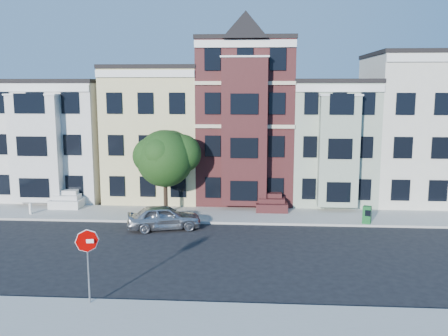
# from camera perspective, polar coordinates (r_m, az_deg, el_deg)

# --- Properties ---
(ground) EXTENTS (120.00, 120.00, 0.00)m
(ground) POSITION_cam_1_polar(r_m,az_deg,el_deg) (26.49, 1.68, -10.05)
(ground) COLOR black
(far_sidewalk) EXTENTS (60.00, 4.00, 0.15)m
(far_sidewalk) POSITION_cam_1_polar(r_m,az_deg,el_deg) (34.12, 2.21, -5.46)
(far_sidewalk) COLOR #9E9B93
(far_sidewalk) RESTS_ON ground
(near_sidewalk) EXTENTS (60.00, 4.00, 0.15)m
(near_sidewalk) POSITION_cam_1_polar(r_m,az_deg,el_deg) (19.11, 0.68, -17.82)
(near_sidewalk) COLOR #9E9B93
(near_sidewalk) RESTS_ON ground
(house_white) EXTENTS (8.00, 9.00, 9.00)m
(house_white) POSITION_cam_1_polar(r_m,az_deg,el_deg) (42.79, -18.01, 3.14)
(house_white) COLOR silver
(house_white) RESTS_ON ground
(house_yellow) EXTENTS (7.00, 9.00, 10.00)m
(house_yellow) POSITION_cam_1_polar(r_m,az_deg,el_deg) (40.44, -7.45, 3.90)
(house_yellow) COLOR #CFC284
(house_yellow) RESTS_ON ground
(house_brown) EXTENTS (7.00, 9.00, 12.00)m
(house_brown) POSITION_cam_1_polar(r_m,az_deg,el_deg) (39.58, 2.55, 5.30)
(house_brown) COLOR #3A1516
(house_brown) RESTS_ON ground
(house_green) EXTENTS (6.00, 9.00, 9.00)m
(house_green) POSITION_cam_1_polar(r_m,az_deg,el_deg) (40.09, 11.88, 3.01)
(house_green) COLOR #93A18B
(house_green) RESTS_ON ground
(house_cream) EXTENTS (8.00, 9.00, 11.00)m
(house_cream) POSITION_cam_1_polar(r_m,az_deg,el_deg) (41.55, 21.55, 4.16)
(house_cream) COLOR beige
(house_cream) RESTS_ON ground
(street_tree) EXTENTS (6.53, 6.53, 7.10)m
(street_tree) POSITION_cam_1_polar(r_m,az_deg,el_deg) (33.91, -6.76, 0.65)
(street_tree) COLOR #26491B
(street_tree) RESTS_ON far_sidewalk
(parked_car) EXTENTS (4.83, 2.92, 1.54)m
(parked_car) POSITION_cam_1_polar(r_m,az_deg,el_deg) (31.23, -6.87, -5.61)
(parked_car) COLOR #A2A3AA
(parked_car) RESTS_ON ground
(newspaper_box) EXTENTS (0.64, 0.61, 1.12)m
(newspaper_box) POSITION_cam_1_polar(r_m,az_deg,el_deg) (33.07, 16.02, -5.17)
(newspaper_box) COLOR #135423
(newspaper_box) RESTS_ON far_sidewalk
(fire_hydrant) EXTENTS (0.24, 0.24, 0.60)m
(fire_hydrant) POSITION_cam_1_polar(r_m,az_deg,el_deg) (36.66, -21.25, -4.45)
(fire_hydrant) COLOR silver
(fire_hydrant) RESTS_ON far_sidewalk
(stop_sign) EXTENTS (0.96, 0.24, 3.46)m
(stop_sign) POSITION_cam_1_polar(r_m,az_deg,el_deg) (20.95, -15.28, -10.29)
(stop_sign) COLOR #AF0200
(stop_sign) RESTS_ON near_sidewalk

